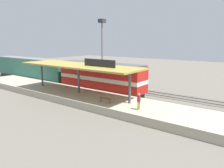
# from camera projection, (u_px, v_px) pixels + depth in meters

# --- Properties ---
(ground_plane) EXTENTS (120.00, 120.00, 0.00)m
(ground_plane) POSITION_uv_depth(u_px,v_px,m) (109.00, 91.00, 35.00)
(ground_plane) COLOR #666056
(track_near) EXTENTS (3.20, 110.00, 0.16)m
(track_near) POSITION_uv_depth(u_px,v_px,m) (101.00, 93.00, 33.44)
(track_near) COLOR #565249
(track_near) RESTS_ON ground
(track_far) EXTENTS (3.20, 110.00, 0.16)m
(track_far) POSITION_uv_depth(u_px,v_px,m) (119.00, 88.00, 37.03)
(track_far) COLOR #565249
(track_far) RESTS_ON ground
(platform) EXTENTS (6.00, 44.00, 0.90)m
(platform) POSITION_uv_depth(u_px,v_px,m) (79.00, 96.00, 29.77)
(platform) COLOR #A89E89
(platform) RESTS_ON ground
(station_canopy) EXTENTS (5.20, 18.00, 4.70)m
(station_canopy) POSITION_uv_depth(u_px,v_px,m) (79.00, 66.00, 28.92)
(station_canopy) COLOR #47474C
(station_canopy) RESTS_ON platform
(platform_bench) EXTENTS (0.44, 1.70, 0.50)m
(platform_bench) POSITION_uv_depth(u_px,v_px,m) (105.00, 99.00, 25.15)
(platform_bench) COLOR #333338
(platform_bench) RESTS_ON platform
(locomotive) EXTENTS (2.93, 14.43, 4.44)m
(locomotive) POSITION_uv_depth(u_px,v_px,m) (101.00, 77.00, 33.04)
(locomotive) COLOR #28282D
(locomotive) RESTS_ON track_near
(passenger_carriage_single) EXTENTS (2.90, 20.00, 4.24)m
(passenger_carriage_single) POSITION_uv_depth(u_px,v_px,m) (31.00, 69.00, 43.76)
(passenger_carriage_single) COLOR #28282D
(passenger_carriage_single) RESTS_ON track_near
(light_mast) EXTENTS (1.10, 1.10, 11.70)m
(light_mast) POSITION_uv_depth(u_px,v_px,m) (102.00, 37.00, 41.61)
(light_mast) COLOR slate
(light_mast) RESTS_ON ground
(person_waiting) EXTENTS (0.34, 0.34, 1.71)m
(person_waiting) POSITION_uv_depth(u_px,v_px,m) (139.00, 101.00, 22.43)
(person_waiting) COLOR olive
(person_waiting) RESTS_ON platform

